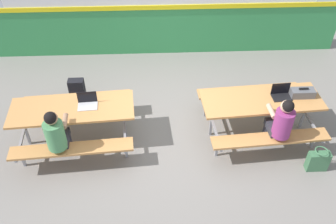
{
  "coord_description": "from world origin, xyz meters",
  "views": [
    {
      "loc": [
        -0.21,
        -4.88,
        4.69
      ],
      "look_at": [
        0.0,
        -0.14,
        0.55
      ],
      "focal_mm": 39.62,
      "sensor_mm": 36.0,
      "label": 1
    }
  ],
  "objects_px": {
    "picnic_table_left": "(73,115)",
    "tote_bag_bright": "(318,161)",
    "laptop_dark": "(281,94)",
    "student_further": "(281,122)",
    "toolbox_grey": "(302,93)",
    "picnic_table_right": "(260,107)",
    "backpack_dark": "(77,89)",
    "student_nearer": "(56,134)",
    "laptop_silver": "(87,103)"
  },
  "relations": [
    {
      "from": "picnic_table_left",
      "to": "picnic_table_right",
      "type": "height_order",
      "value": "same"
    },
    {
      "from": "picnic_table_right",
      "to": "tote_bag_bright",
      "type": "distance_m",
      "value": 1.27
    },
    {
      "from": "student_further",
      "to": "picnic_table_left",
      "type": "bearing_deg",
      "value": 172.22
    },
    {
      "from": "laptop_silver",
      "to": "toolbox_grey",
      "type": "xyz_separation_m",
      "value": [
        3.62,
        0.08,
        0.02
      ]
    },
    {
      "from": "student_further",
      "to": "laptop_dark",
      "type": "relative_size",
      "value": 3.61
    },
    {
      "from": "laptop_dark",
      "to": "tote_bag_bright",
      "type": "bearing_deg",
      "value": -65.88
    },
    {
      "from": "picnic_table_right",
      "to": "backpack_dark",
      "type": "relative_size",
      "value": 4.73
    },
    {
      "from": "picnic_table_left",
      "to": "picnic_table_right",
      "type": "bearing_deg",
      "value": 1.55
    },
    {
      "from": "picnic_table_right",
      "to": "laptop_dark",
      "type": "xyz_separation_m",
      "value": [
        0.34,
        0.06,
        0.21
      ]
    },
    {
      "from": "backpack_dark",
      "to": "tote_bag_bright",
      "type": "relative_size",
      "value": 1.02
    },
    {
      "from": "student_nearer",
      "to": "toolbox_grey",
      "type": "xyz_separation_m",
      "value": [
        4.03,
        0.7,
        0.1
      ]
    },
    {
      "from": "backpack_dark",
      "to": "toolbox_grey",
      "type": "bearing_deg",
      "value": -14.66
    },
    {
      "from": "picnic_table_right",
      "to": "student_nearer",
      "type": "bearing_deg",
      "value": -168.88
    },
    {
      "from": "laptop_dark",
      "to": "toolbox_grey",
      "type": "distance_m",
      "value": 0.36
    },
    {
      "from": "picnic_table_left",
      "to": "tote_bag_bright",
      "type": "bearing_deg",
      "value": -12.0
    },
    {
      "from": "student_further",
      "to": "toolbox_grey",
      "type": "xyz_separation_m",
      "value": [
        0.52,
        0.59,
        0.1
      ]
    },
    {
      "from": "laptop_silver",
      "to": "backpack_dark",
      "type": "xyz_separation_m",
      "value": [
        -0.42,
        1.13,
        -0.57
      ]
    },
    {
      "from": "student_further",
      "to": "laptop_dark",
      "type": "bearing_deg",
      "value": 75.34
    },
    {
      "from": "student_nearer",
      "to": "toolbox_grey",
      "type": "height_order",
      "value": "student_nearer"
    },
    {
      "from": "toolbox_grey",
      "to": "picnic_table_left",
      "type": "bearing_deg",
      "value": -178.01
    },
    {
      "from": "picnic_table_left",
      "to": "laptop_dark",
      "type": "height_order",
      "value": "laptop_dark"
    },
    {
      "from": "picnic_table_left",
      "to": "laptop_silver",
      "type": "xyz_separation_m",
      "value": [
        0.26,
        0.06,
        0.21
      ]
    },
    {
      "from": "student_nearer",
      "to": "toolbox_grey",
      "type": "relative_size",
      "value": 3.02
    },
    {
      "from": "picnic_table_right",
      "to": "student_nearer",
      "type": "distance_m",
      "value": 3.4
    },
    {
      "from": "picnic_table_right",
      "to": "laptop_dark",
      "type": "distance_m",
      "value": 0.4
    },
    {
      "from": "toolbox_grey",
      "to": "tote_bag_bright",
      "type": "relative_size",
      "value": 0.93
    },
    {
      "from": "picnic_table_left",
      "to": "backpack_dark",
      "type": "distance_m",
      "value": 1.25
    },
    {
      "from": "picnic_table_left",
      "to": "laptop_dark",
      "type": "bearing_deg",
      "value": 2.4
    },
    {
      "from": "student_further",
      "to": "tote_bag_bright",
      "type": "bearing_deg",
      "value": -32.45
    },
    {
      "from": "toolbox_grey",
      "to": "picnic_table_right",
      "type": "bearing_deg",
      "value": -175.98
    },
    {
      "from": "picnic_table_right",
      "to": "toolbox_grey",
      "type": "bearing_deg",
      "value": 4.02
    },
    {
      "from": "picnic_table_left",
      "to": "student_further",
      "type": "distance_m",
      "value": 3.39
    },
    {
      "from": "laptop_dark",
      "to": "tote_bag_bright",
      "type": "xyz_separation_m",
      "value": [
        0.44,
        -0.99,
        -0.59
      ]
    },
    {
      "from": "tote_bag_bright",
      "to": "student_nearer",
      "type": "bearing_deg",
      "value": 176.2
    },
    {
      "from": "laptop_silver",
      "to": "tote_bag_bright",
      "type": "relative_size",
      "value": 0.78
    },
    {
      "from": "backpack_dark",
      "to": "tote_bag_bright",
      "type": "xyz_separation_m",
      "value": [
        4.12,
        -2.03,
        -0.02
      ]
    },
    {
      "from": "toolbox_grey",
      "to": "tote_bag_bright",
      "type": "height_order",
      "value": "toolbox_grey"
    },
    {
      "from": "student_further",
      "to": "toolbox_grey",
      "type": "distance_m",
      "value": 0.79
    },
    {
      "from": "toolbox_grey",
      "to": "tote_bag_bright",
      "type": "bearing_deg",
      "value": -84.93
    },
    {
      "from": "picnic_table_left",
      "to": "picnic_table_right",
      "type": "relative_size",
      "value": 1.0
    },
    {
      "from": "laptop_dark",
      "to": "backpack_dark",
      "type": "relative_size",
      "value": 0.76
    },
    {
      "from": "picnic_table_right",
      "to": "tote_bag_bright",
      "type": "bearing_deg",
      "value": -49.91
    },
    {
      "from": "student_nearer",
      "to": "backpack_dark",
      "type": "height_order",
      "value": "student_nearer"
    },
    {
      "from": "student_nearer",
      "to": "backpack_dark",
      "type": "distance_m",
      "value": 1.83
    },
    {
      "from": "picnic_table_left",
      "to": "student_further",
      "type": "height_order",
      "value": "student_further"
    },
    {
      "from": "picnic_table_left",
      "to": "laptop_silver",
      "type": "height_order",
      "value": "laptop_silver"
    },
    {
      "from": "student_nearer",
      "to": "laptop_dark",
      "type": "bearing_deg",
      "value": 11.04
    },
    {
      "from": "tote_bag_bright",
      "to": "student_further",
      "type": "bearing_deg",
      "value": 147.55
    },
    {
      "from": "picnic_table_left",
      "to": "tote_bag_bright",
      "type": "height_order",
      "value": "picnic_table_left"
    },
    {
      "from": "student_further",
      "to": "backpack_dark",
      "type": "distance_m",
      "value": 3.92
    }
  ]
}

